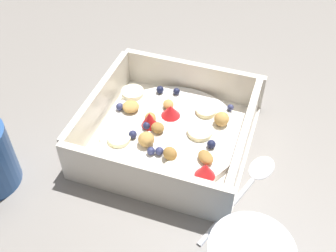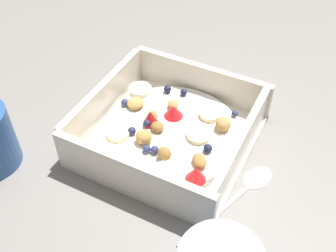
{
  "view_description": "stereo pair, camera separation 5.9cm",
  "coord_description": "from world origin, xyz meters",
  "views": [
    {
      "loc": [
        -0.13,
        0.39,
        0.44
      ],
      "look_at": [
        0.0,
        -0.01,
        0.03
      ],
      "focal_mm": 43.89,
      "sensor_mm": 36.0,
      "label": 1
    },
    {
      "loc": [
        -0.19,
        0.37,
        0.44
      ],
      "look_at": [
        0.0,
        -0.01,
        0.03
      ],
      "focal_mm": 43.89,
      "sensor_mm": 36.0,
      "label": 2
    }
  ],
  "objects": [
    {
      "name": "fruit_bowl",
      "position": [
        0.0,
        -0.01,
        0.02
      ],
      "size": [
        0.23,
        0.23,
        0.07
      ],
      "color": "white",
      "rests_on": "ground"
    },
    {
      "name": "ground_plane",
      "position": [
        0.0,
        0.0,
        0.0
      ],
      "size": [
        2.4,
        2.4,
        0.0
      ],
      "primitive_type": "plane",
      "color": "gray"
    },
    {
      "name": "spoon",
      "position": [
        -0.13,
        0.03,
        0.0
      ],
      "size": [
        0.08,
        0.17,
        0.01
      ],
      "color": "silver",
      "rests_on": "ground"
    }
  ]
}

